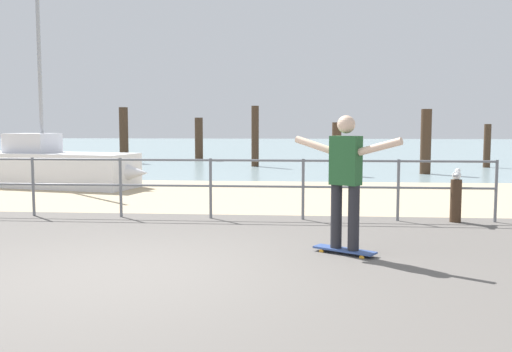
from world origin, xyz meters
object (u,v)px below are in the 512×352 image
object	(u,v)px
skateboard	(344,250)
seagull	(457,175)
bollard_short	(456,201)
sailboat	(58,167)
skateboarder	(345,174)

from	to	relation	value
skateboard	seagull	world-z (taller)	seagull
seagull	skateboard	bearing A→B (deg)	-128.47
seagull	bollard_short	bearing A→B (deg)	-109.36
sailboat	skateboarder	size ratio (longest dim) A/B	3.39
skateboarder	skateboard	bearing A→B (deg)	9.46
sailboat	bollard_short	size ratio (longest dim) A/B	7.73
skateboard	sailboat	bearing A→B (deg)	134.21
skateboarder	seagull	bearing A→B (deg)	51.53
sailboat	bollard_short	world-z (taller)	sailboat
sailboat	seagull	world-z (taller)	sailboat
skateboard	bollard_short	bearing A→B (deg)	51.43
skateboard	skateboarder	bearing A→B (deg)	-170.54
skateboard	seagull	xyz separation A→B (m)	(2.00, 2.51, 0.73)
sailboat	skateboarder	distance (m)	9.81
sailboat	skateboarder	xyz separation A→B (m)	(6.83, -7.02, 0.49)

